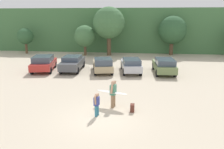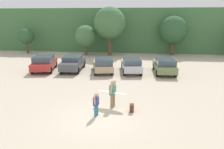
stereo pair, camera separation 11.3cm
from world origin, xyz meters
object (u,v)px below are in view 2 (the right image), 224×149
parked_car_red (44,63)px  backpack_dropped (132,108)px  parked_car_dark_gray (73,63)px  parked_car_tan (103,65)px  surfboard_white (111,92)px  parked_car_olive_green (165,65)px  person_adult (113,92)px  person_child (96,103)px  parked_car_silver (131,65)px

parked_car_red → backpack_dropped: bearing=-145.5°
parked_car_dark_gray → parked_car_tan: bearing=-101.3°
parked_car_red → parked_car_tan: size_ratio=1.02×
surfboard_white → backpack_dropped: 1.58m
parked_car_red → parked_car_olive_green: parked_car_red is taller
person_adult → backpack_dropped: 1.49m
parked_car_red → person_child: size_ratio=3.43×
parked_car_tan → parked_car_olive_green: size_ratio=0.99×
parked_car_red → parked_car_dark_gray: (2.85, 0.54, -0.02)m
person_adult → surfboard_white: 0.13m
person_adult → parked_car_olive_green: bearing=-101.6°
parked_car_olive_green → parked_car_dark_gray: bearing=86.2°
parked_car_olive_green → surfboard_white: 9.67m
backpack_dropped → parked_car_red: bearing=135.5°
parked_car_dark_gray → person_child: size_ratio=3.52×
parked_car_dark_gray → backpack_dropped: size_ratio=10.16×
parked_car_tan → surfboard_white: 8.68m
parked_car_silver → backpack_dropped: size_ratio=10.00×
parked_car_tan → parked_car_dark_gray: bearing=68.6°
parked_car_silver → surfboard_white: size_ratio=2.19×
person_child → parked_car_olive_green: bearing=-102.3°
parked_car_dark_gray → parked_car_tan: (3.19, -0.46, -0.02)m
parked_car_olive_green → parked_car_tan: bearing=90.1°
parked_car_red → surfboard_white: (7.95, -8.39, 0.10)m
parked_car_tan → surfboard_white: bearing=179.5°
parked_car_red → person_adult: size_ratio=2.69×
person_child → surfboard_white: person_child is taller
parked_car_olive_green → person_adult: (-3.96, -8.87, 0.14)m
backpack_dropped → parked_car_silver: bearing=92.5°
parked_car_tan → person_child: parked_car_tan is taller
parked_car_silver → parked_car_dark_gray: bearing=80.2°
parked_car_red → parked_car_silver: 8.81m
parked_car_silver → parked_car_olive_green: 3.20m
parked_car_red → parked_car_dark_gray: 2.90m
parked_car_red → person_adult: (8.04, -8.48, 0.12)m
parked_car_silver → backpack_dropped: 9.47m
parked_car_dark_gray → person_child: bearing=-159.9°
parked_car_red → person_adult: 11.69m
parked_car_silver → parked_car_olive_green: (3.20, -0.01, 0.02)m
parked_car_dark_gray → parked_car_silver: parked_car_dark_gray is taller
person_adult → backpack_dropped: person_adult is taller
parked_car_tan → backpack_dropped: 9.68m
parked_car_silver → person_child: (-1.52, -10.23, -0.04)m
person_adult → surfboard_white: person_adult is taller
surfboard_white → person_adult: bearing=151.6°
parked_car_tan → person_child: bearing=174.0°
parked_car_tan → parked_car_silver: 2.79m
person_adult → person_child: (-0.75, -1.35, -0.20)m
surfboard_white → parked_car_tan: bearing=-59.3°
parked_car_olive_green → surfboard_white: bearing=152.3°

